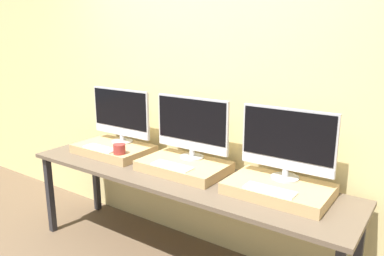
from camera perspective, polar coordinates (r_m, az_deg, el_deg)
wall_back at (r=2.89m, az=2.41°, el=6.12°), size 8.00×0.04×2.60m
workbench at (r=2.75m, az=-2.13°, el=-8.14°), size 2.53×0.64×0.72m
wooden_riser_left at (r=3.23m, az=-11.86°, el=-3.16°), size 0.63×0.41×0.07m
monitor_left at (r=3.23m, az=-10.78°, el=2.08°), size 0.61×0.18×0.46m
keyboard_left at (r=3.13m, az=-13.78°, el=-3.01°), size 0.31×0.11×0.01m
mug at (r=2.96m, az=-11.02°, el=-3.17°), size 0.09×0.09×0.08m
wooden_riser_center at (r=2.77m, az=-1.26°, el=-5.82°), size 0.63×0.41×0.07m
monitor_center at (r=2.76m, az=-0.02°, el=0.31°), size 0.61×0.18×0.46m
keyboard_center at (r=2.64m, az=-3.08°, el=-5.79°), size 0.31×0.11×0.01m
wooden_riser_right at (r=2.44m, az=13.02°, el=-9.04°), size 0.63×0.41×0.07m
monitor_right at (r=2.44m, az=14.31°, el=-2.07°), size 0.61×0.18×0.46m
keyboard_right at (r=2.30m, az=11.74°, el=-9.24°), size 0.31×0.11×0.01m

